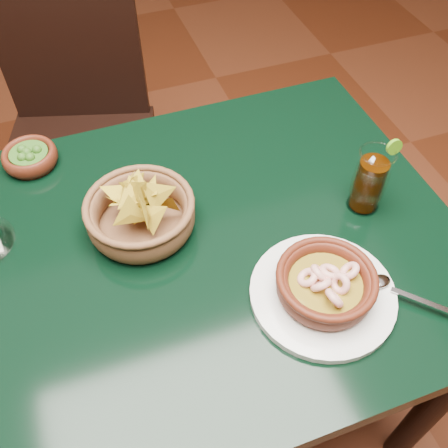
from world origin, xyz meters
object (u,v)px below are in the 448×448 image
object	(u,v)px
dining_table	(156,285)
dining_chair	(78,130)
shrimp_plate	(325,286)
cola_drink	(370,181)
chip_basket	(140,213)

from	to	relation	value
dining_table	dining_chair	xyz separation A→B (m)	(-0.07, 0.71, -0.13)
shrimp_plate	dining_table	bearing A→B (deg)	144.67
dining_chair	shrimp_plate	distance (m)	0.99
dining_chair	shrimp_plate	world-z (taller)	dining_chair
shrimp_plate	cola_drink	size ratio (longest dim) A/B	1.97
chip_basket	shrimp_plate	bearing A→B (deg)	-45.42
shrimp_plate	cola_drink	distance (m)	0.24
dining_chair	chip_basket	xyz separation A→B (m)	(0.07, -0.63, 0.27)
dining_table	chip_basket	distance (m)	0.16
dining_chair	cola_drink	bearing A→B (deg)	-55.12
cola_drink	dining_table	bearing A→B (deg)	177.24
dining_table	chip_basket	size ratio (longest dim) A/B	4.96
dining_table	cola_drink	size ratio (longest dim) A/B	7.42
dining_chair	cola_drink	xyz separation A→B (m)	(0.51, -0.73, 0.30)
chip_basket	cola_drink	bearing A→B (deg)	-12.54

